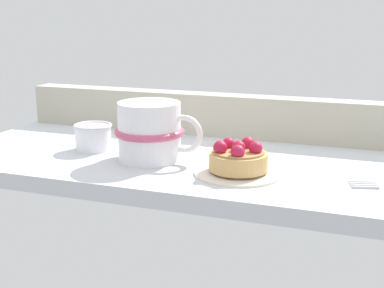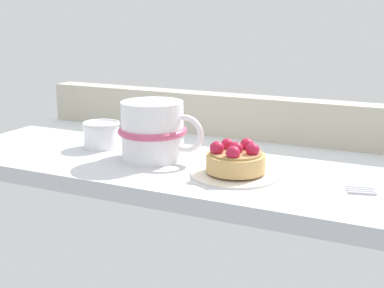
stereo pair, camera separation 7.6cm
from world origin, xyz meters
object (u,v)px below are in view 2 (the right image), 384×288
dessert_plate (235,173)px  coffee_mug (153,130)px  raspberry_tart (236,159)px  sugar_bowl (101,134)px

dessert_plate → coffee_mug: bearing=169.7°
dessert_plate → raspberry_tart: raspberry_tart is taller
raspberry_tart → dessert_plate: bearing=14.3°
dessert_plate → raspberry_tart: 2.02cm
coffee_mug → sugar_bowl: size_ratio=2.19×
coffee_mug → sugar_bowl: 11.68cm
sugar_bowl → dessert_plate: bearing=-10.8°
raspberry_tart → sugar_bowl: raspberry_tart is taller
raspberry_tart → coffee_mug: size_ratio=0.59×
dessert_plate → coffee_mug: (-14.42, 2.62, 4.11)cm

